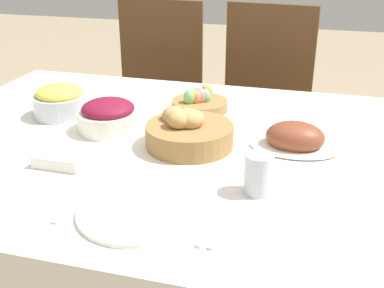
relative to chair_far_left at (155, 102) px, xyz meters
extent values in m
cube|color=white|center=(0.48, -0.91, -0.16)|extent=(1.82, 1.16, 0.74)
cylinder|color=brown|center=(-0.19, -0.28, -0.31)|extent=(0.03, 0.03, 0.44)
cylinder|color=brown|center=(0.20, -0.28, -0.31)|extent=(0.03, 0.03, 0.44)
cylinder|color=brown|center=(-0.20, 0.10, -0.31)|extent=(0.03, 0.03, 0.44)
cylinder|color=brown|center=(0.19, 0.11, -0.31)|extent=(0.03, 0.03, 0.44)
cube|color=brown|center=(0.00, -0.09, -0.08)|extent=(0.43, 0.43, 0.02)
cube|color=brown|center=(0.00, 0.11, 0.20)|extent=(0.42, 0.03, 0.54)
cylinder|color=brown|center=(0.29, -0.26, -0.31)|extent=(0.03, 0.03, 0.44)
cylinder|color=brown|center=(0.68, -0.30, -0.31)|extent=(0.03, 0.03, 0.44)
cylinder|color=brown|center=(0.34, 0.13, -0.31)|extent=(0.03, 0.03, 0.44)
cylinder|color=brown|center=(0.72, 0.08, -0.31)|extent=(0.03, 0.03, 0.44)
cube|color=brown|center=(0.51, -0.09, -0.08)|extent=(0.47, 0.47, 0.02)
cube|color=brown|center=(0.53, 0.11, 0.20)|extent=(0.42, 0.07, 0.54)
cylinder|color=#9E7542|center=(0.44, -0.92, 0.25)|extent=(0.25, 0.25, 0.06)
ellipsoid|color=tan|center=(0.38, -0.89, 0.29)|extent=(0.11, 0.10, 0.06)
ellipsoid|color=tan|center=(0.43, -0.92, 0.29)|extent=(0.09, 0.09, 0.05)
ellipsoid|color=tan|center=(0.44, -0.93, 0.30)|extent=(0.09, 0.08, 0.06)
ellipsoid|color=tan|center=(0.41, -0.94, 0.30)|extent=(0.10, 0.10, 0.05)
ellipsoid|color=tan|center=(0.43, -0.93, 0.29)|extent=(0.08, 0.07, 0.06)
cylinder|color=#9E7542|center=(0.39, -0.63, 0.23)|extent=(0.19, 0.19, 0.03)
ellipsoid|color=#F29E4C|center=(0.40, -0.58, 0.27)|extent=(0.04, 0.04, 0.05)
ellipsoid|color=pink|center=(0.39, -0.64, 0.27)|extent=(0.04, 0.04, 0.05)
ellipsoid|color=#F4D151|center=(0.37, -0.63, 0.26)|extent=(0.03, 0.03, 0.04)
ellipsoid|color=#7FCC7A|center=(0.41, -0.63, 0.27)|extent=(0.04, 0.04, 0.05)
ellipsoid|color=#60B2E0|center=(0.37, -0.61, 0.26)|extent=(0.04, 0.04, 0.05)
ellipsoid|color=pink|center=(0.38, -0.63, 0.27)|extent=(0.04, 0.04, 0.05)
ellipsoid|color=#F29E4C|center=(0.38, -0.65, 0.27)|extent=(0.04, 0.04, 0.05)
ellipsoid|color=#7FCC7A|center=(0.36, -0.66, 0.27)|extent=(0.04, 0.04, 0.05)
ellipsoid|color=white|center=(0.72, -0.86, 0.22)|extent=(0.25, 0.18, 0.01)
ellipsoid|color=brown|center=(0.72, -0.86, 0.25)|extent=(0.16, 0.12, 0.08)
cylinder|color=white|center=(0.17, -0.87, 0.24)|extent=(0.19, 0.19, 0.06)
ellipsoid|color=maroon|center=(0.17, -0.87, 0.28)|extent=(0.16, 0.16, 0.06)
cylinder|color=silver|center=(-0.04, -0.80, 0.25)|extent=(0.17, 0.17, 0.07)
ellipsoid|color=#F4DB4C|center=(-0.04, -0.80, 0.29)|extent=(0.15, 0.15, 0.05)
cylinder|color=white|center=(0.42, -1.30, 0.22)|extent=(0.26, 0.26, 0.01)
cube|color=#B7B7BC|center=(0.27, -1.30, 0.22)|extent=(0.02, 0.17, 0.00)
cube|color=#B7B7BC|center=(0.58, -1.30, 0.22)|extent=(0.02, 0.17, 0.00)
cube|color=#B7B7BC|center=(0.61, -1.30, 0.22)|extent=(0.02, 0.17, 0.00)
cylinder|color=silver|center=(0.66, -1.14, 0.26)|extent=(0.07, 0.07, 0.10)
cube|color=white|center=(0.15, -1.13, 0.23)|extent=(0.13, 0.08, 0.03)
camera|label=1|loc=(0.77, -2.11, 0.77)|focal=45.00mm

